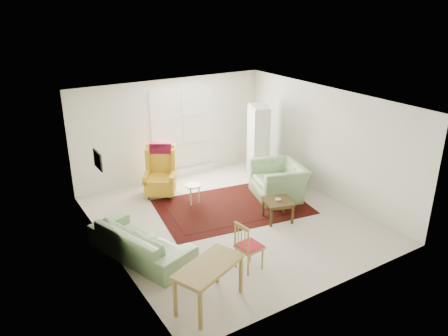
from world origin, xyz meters
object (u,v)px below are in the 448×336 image
desk (209,285)px  desk_chair (249,245)px  cabinet (258,142)px  wingback_chair (160,172)px  stool (193,194)px  coffee_table (278,210)px  sofa (140,236)px  armchair (279,177)px

desk → desk_chair: size_ratio=1.23×
cabinet → desk_chair: bearing=-107.2°
wingback_chair → desk_chair: size_ratio=1.33×
cabinet → desk_chair: size_ratio=2.10×
wingback_chair → desk: wingback_chair is taller
wingback_chair → cabinet: bearing=26.1°
stool → desk_chair: (-0.38, -2.69, 0.21)m
cabinet → stool: bearing=-145.9°
coffee_table → cabinet: cabinet is taller
sofa → desk_chair: (1.41, -1.32, 0.03)m
sofa → cabinet: size_ratio=1.10×
wingback_chair → desk_chair: (0.06, -3.48, -0.15)m
armchair → desk: (-3.26, -2.46, -0.12)m
coffee_table → cabinet: size_ratio=0.30×
wingback_chair → desk: bearing=-71.4°
stool → armchair: bearing=-20.2°
armchair → cabinet: size_ratio=0.65×
coffee_table → sofa: bearing=175.7°
sofa → cabinet: cabinet is taller
wingback_chair → desk: size_ratio=1.08×
wingback_chair → cabinet: (2.55, -0.30, 0.34)m
coffee_table → cabinet: bearing=64.2°
sofa → desk: sofa is taller
armchair → coffee_table: size_ratio=2.19×
coffee_table → stool: stool is taller
coffee_table → desk: bearing=-148.4°
stool → desk_chair: size_ratio=0.53×
armchair → cabinet: (0.27, 1.18, 0.46)m
stool → cabinet: bearing=13.1°
wingback_chair → coffee_table: (1.54, -2.38, -0.37)m
armchair → desk: bearing=-37.0°
armchair → coffee_table: 1.19m
armchair → stool: (-1.85, 0.68, -0.24)m
desk → desk_chair: 1.14m
coffee_table → stool: 1.94m
cabinet → coffee_table: bearing=-94.9°
cabinet → desk: bearing=-113.3°
stool → cabinet: 2.28m
armchair → wingback_chair: 2.72m
sofa → armchair: (3.63, 0.69, 0.05)m
wingback_chair → stool: (0.43, -0.79, -0.36)m
sofa → desk_chair: size_ratio=2.31×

